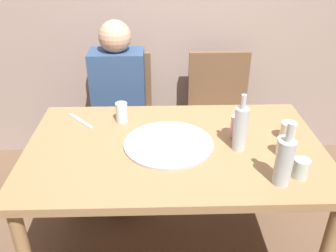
{
  "coord_description": "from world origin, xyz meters",
  "views": [
    {
      "loc": [
        -0.08,
        -1.51,
        1.69
      ],
      "look_at": [
        -0.03,
        0.11,
        0.79
      ],
      "focal_mm": 38.62,
      "sensor_mm": 36.0,
      "label": 1
    }
  ],
  "objects": [
    {
      "name": "soda_can",
      "position": [
        0.32,
        0.06,
        0.8
      ],
      "size": [
        0.07,
        0.07,
        0.12
      ],
      "primitive_type": "cylinder",
      "color": "pink",
      "rests_on": "dining_table"
    },
    {
      "name": "guest_in_sweater",
      "position": [
        -0.35,
        0.69,
        0.64
      ],
      "size": [
        0.36,
        0.56,
        1.17
      ],
      "rotation": [
        0.0,
        0.0,
        3.14
      ],
      "color": "navy",
      "rests_on": "ground_plane"
    },
    {
      "name": "ground_plane",
      "position": [
        0.0,
        0.0,
        0.0
      ],
      "size": [
        8.0,
        8.0,
        0.0
      ],
      "primitive_type": "plane",
      "color": "brown"
    },
    {
      "name": "pizza_tray",
      "position": [
        -0.03,
        0.01,
        0.74
      ],
      "size": [
        0.44,
        0.44,
        0.01
      ],
      "primitive_type": "cylinder",
      "color": "#ADADB2",
      "rests_on": "dining_table"
    },
    {
      "name": "tumbler_near",
      "position": [
        -0.28,
        0.26,
        0.79
      ],
      "size": [
        0.06,
        0.06,
        0.11
      ],
      "primitive_type": "cylinder",
      "color": "silver",
      "rests_on": "dining_table"
    },
    {
      "name": "tumbler_far",
      "position": [
        0.53,
        -0.27,
        0.78
      ],
      "size": [
        0.07,
        0.07,
        0.09
      ],
      "primitive_type": "cylinder",
      "color": "#B7C6BC",
      "rests_on": "dining_table"
    },
    {
      "name": "chair_left",
      "position": [
        -0.35,
        0.85,
        0.51
      ],
      "size": [
        0.44,
        0.44,
        0.9
      ],
      "rotation": [
        0.0,
        0.0,
        3.14
      ],
      "color": "brown",
      "rests_on": "ground_plane"
    },
    {
      "name": "wine_glass",
      "position": [
        0.57,
        0.05,
        0.78
      ],
      "size": [
        0.08,
        0.08,
        0.09
      ],
      "primitive_type": "cylinder",
      "color": "beige",
      "rests_on": "dining_table"
    },
    {
      "name": "table_knife",
      "position": [
        -0.51,
        0.27,
        0.74
      ],
      "size": [
        0.16,
        0.18,
        0.01
      ],
      "primitive_type": "cube",
      "rotation": [
        0.0,
        0.0,
        2.3
      ],
      "color": "#B7B7BC",
      "rests_on": "dining_table"
    },
    {
      "name": "chair_right",
      "position": [
        0.37,
        0.85,
        0.51
      ],
      "size": [
        0.44,
        0.44,
        0.9
      ],
      "rotation": [
        0.0,
        0.0,
        3.14
      ],
      "color": "brown",
      "rests_on": "ground_plane"
    },
    {
      "name": "beer_bottle",
      "position": [
        0.31,
        -0.04,
        0.85
      ],
      "size": [
        0.07,
        0.07,
        0.29
      ],
      "color": "#B2BCC1",
      "rests_on": "dining_table"
    },
    {
      "name": "wine_bottle",
      "position": [
        0.43,
        -0.31,
        0.85
      ],
      "size": [
        0.07,
        0.07,
        0.29
      ],
      "color": "#B2BCC1",
      "rests_on": "dining_table"
    },
    {
      "name": "short_glass",
      "position": [
        0.51,
        -0.09,
        0.78
      ],
      "size": [
        0.07,
        0.07,
        0.09
      ],
      "primitive_type": "cylinder",
      "color": "beige",
      "rests_on": "dining_table"
    },
    {
      "name": "dining_table",
      "position": [
        0.0,
        0.0,
        0.66
      ],
      "size": [
        1.46,
        0.89,
        0.74
      ],
      "color": "#99754C",
      "rests_on": "ground_plane"
    }
  ]
}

